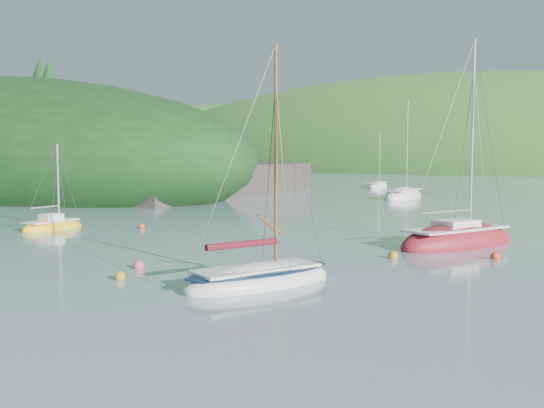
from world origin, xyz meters
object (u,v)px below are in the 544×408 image
Objects in this scene: distant_sloop_a at (403,197)px; daysailer_white at (259,279)px; sloop_red at (458,242)px; distant_sloop_c at (378,186)px; sailboat_yellow at (53,227)px.

daysailer_white is at bearing -75.68° from distant_sloop_a.
daysailer_white is 0.81× the size of sloop_red.
daysailer_white is 0.81× the size of distant_sloop_a.
distant_sloop_c is (-11.79, 17.41, -0.03)m from distant_sloop_a.
daysailer_white is 65.32m from distant_sloop_c.
sloop_red is (2.36, 13.41, 0.00)m from daysailer_white.
sloop_red is 1.00× the size of distant_sloop_a.
daysailer_white is at bearing -20.46° from sailboat_yellow.
distant_sloop_c is (-25.79, 60.01, -0.06)m from daysailer_white.
distant_sloop_a is at bearing 73.90° from sailboat_yellow.
sailboat_yellow is 0.69× the size of distant_sloop_c.
distant_sloop_c is at bearing 141.25° from sloop_red.
sailboat_yellow is at bearing -94.06° from distant_sloop_c.
daysailer_white is 20.95m from sailboat_yellow.
sloop_red reaches higher than distant_sloop_a.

